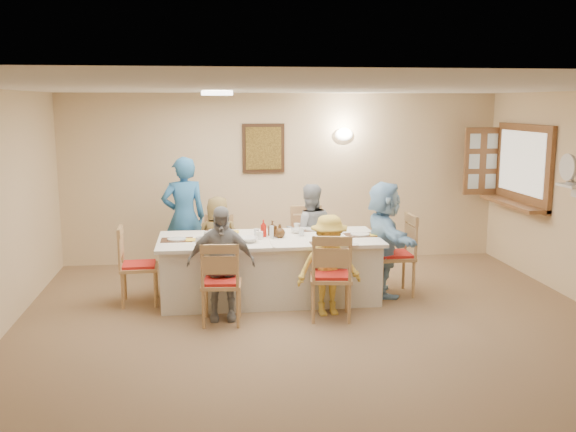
{
  "coord_description": "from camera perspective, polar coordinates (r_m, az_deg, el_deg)",
  "views": [
    {
      "loc": [
        -1.14,
        -5.95,
        2.37
      ],
      "look_at": [
        -0.2,
        1.4,
        1.05
      ],
      "focal_mm": 40.0,
      "sensor_mm": 36.0,
      "label": 1
    }
  ],
  "objects": [
    {
      "name": "teacup_a",
      "position": [
        7.36,
        -7.77,
        -2.25
      ],
      "size": [
        0.16,
        0.16,
        0.1
      ],
      "primitive_type": "imported",
      "rotation": [
        0.0,
        0.0,
        0.16
      ],
      "color": "white",
      "rests_on": "dining_table"
    },
    {
      "name": "napkin_fr",
      "position": [
        7.39,
        4.73,
        -2.44
      ],
      "size": [
        0.15,
        0.15,
        0.01
      ],
      "primitive_type": "cube",
      "color": "yellow",
      "rests_on": "dining_table"
    },
    {
      "name": "dining_table",
      "position": [
        7.81,
        -1.66,
        -4.66
      ],
      "size": [
        2.65,
        1.12,
        0.76
      ],
      "primitive_type": "cube",
      "color": "silver",
      "rests_on": "ground"
    },
    {
      "name": "chair_back_right",
      "position": [
        8.63,
        1.78,
        -2.47
      ],
      "size": [
        0.48,
        0.48,
        0.99
      ],
      "primitive_type": null,
      "rotation": [
        0.0,
        0.0,
        -0.03
      ],
      "color": "tan",
      "rests_on": "ground"
    },
    {
      "name": "plate_le",
      "position": [
        7.7,
        -9.86,
        -2.03
      ],
      "size": [
        0.22,
        0.22,
        0.01
      ],
      "primitive_type": "cylinder",
      "color": "white",
      "rests_on": "dining_table"
    },
    {
      "name": "plate_fr",
      "position": [
        7.4,
        3.28,
        -2.38
      ],
      "size": [
        0.24,
        0.24,
        0.02
      ],
      "primitive_type": "cylinder",
      "color": "white",
      "rests_on": "dining_table"
    },
    {
      "name": "chair_left_end",
      "position": [
        7.8,
        -13.1,
        -4.26
      ],
      "size": [
        0.47,
        0.47,
        0.94
      ],
      "primitive_type": null,
      "rotation": [
        0.0,
        0.0,
        1.61
      ],
      "color": "tan",
      "rests_on": "ground"
    },
    {
      "name": "napkin_br",
      "position": [
        8.19,
        3.51,
        -1.18
      ],
      "size": [
        0.15,
        0.15,
        0.01
      ],
      "primitive_type": "cube",
      "color": "yellow",
      "rests_on": "dining_table"
    },
    {
      "name": "chair_back_left",
      "position": [
        8.54,
        -6.21,
        -2.98
      ],
      "size": [
        0.47,
        0.47,
        0.89
      ],
      "primitive_type": null,
      "rotation": [
        0.0,
        0.0,
        -0.1
      ],
      "color": "tan",
      "rests_on": "ground"
    },
    {
      "name": "napkin_bl",
      "position": [
        8.06,
        -4.91,
        -1.39
      ],
      "size": [
        0.14,
        0.14,
        0.01
      ],
      "primitive_type": "cube",
      "color": "yellow",
      "rests_on": "dining_table"
    },
    {
      "name": "chair_front_right",
      "position": [
        7.11,
        3.82,
        -5.27
      ],
      "size": [
        0.53,
        0.53,
        0.98
      ],
      "primitive_type": null,
      "rotation": [
        0.0,
        0.0,
        2.99
      ],
      "color": "tan",
      "rests_on": "ground"
    },
    {
      "name": "drinking_glass",
      "position": [
        7.75,
        -2.82,
        -1.48
      ],
      "size": [
        0.06,
        0.06,
        0.1
      ],
      "primitive_type": "cylinder",
      "color": "silver",
      "rests_on": "dining_table"
    },
    {
      "name": "napkin_le",
      "position": [
        7.64,
        -8.52,
        -2.1
      ],
      "size": [
        0.15,
        0.15,
        0.01
      ],
      "primitive_type": "cube",
      "color": "yellow",
      "rests_on": "dining_table"
    },
    {
      "name": "teacup_b",
      "position": [
        8.23,
        0.8,
        -0.91
      ],
      "size": [
        0.09,
        0.09,
        0.08
      ],
      "primitive_type": "imported",
      "rotation": [
        0.0,
        0.0,
        0.02
      ],
      "color": "white",
      "rests_on": "dining_table"
    },
    {
      "name": "condiment_ketchup",
      "position": [
        7.76,
        -2.2,
        -1.1
      ],
      "size": [
        0.14,
        0.14,
        0.21
      ],
      "primitive_type": "imported",
      "rotation": [
        0.0,
        0.0,
        -0.41
      ],
      "color": "red",
      "rests_on": "dining_table"
    },
    {
      "name": "caregiver",
      "position": [
        8.81,
        -9.23,
        -0.13
      ],
      "size": [
        0.76,
        0.64,
        1.65
      ],
      "primitive_type": "imported",
      "rotation": [
        0.0,
        0.0,
        3.35
      ],
      "color": "teal",
      "rests_on": "ground"
    },
    {
      "name": "plate_br",
      "position": [
        8.21,
        2.21,
        -1.13
      ],
      "size": [
        0.25,
        0.25,
        0.02
      ],
      "primitive_type": "cylinder",
      "color": "white",
      "rests_on": "dining_table"
    },
    {
      "name": "plate_bl",
      "position": [
        8.1,
        -6.2,
        -1.33
      ],
      "size": [
        0.25,
        0.25,
        0.02
      ],
      "primitive_type": "cylinder",
      "color": "white",
      "rests_on": "dining_table"
    },
    {
      "name": "bowl_b",
      "position": [
        7.99,
        0.87,
        -1.32
      ],
      "size": [
        0.19,
        0.19,
        0.05
      ],
      "primitive_type": "imported",
      "rotation": [
        0.0,
        0.0,
        -0.06
      ],
      "color": "white",
      "rests_on": "dining_table"
    },
    {
      "name": "condiment_brown",
      "position": [
        7.79,
        -1.41,
        -1.12
      ],
      "size": [
        0.14,
        0.14,
        0.19
      ],
      "primitive_type": "imported",
      "rotation": [
        0.0,
        0.0,
        0.36
      ],
      "color": "#4A2E13",
      "rests_on": "dining_table"
    },
    {
      "name": "diner_back_right",
      "position": [
        8.48,
        1.91,
        -1.55
      ],
      "size": [
        0.64,
        0.5,
        1.31
      ],
      "primitive_type": "imported",
      "rotation": [
        0.0,
        0.0,
        3.15
      ],
      "color": "#92959B",
      "rests_on": "ground"
    },
    {
      "name": "wall_picture",
      "position": [
        9.48,
        -2.2,
        6.04
      ],
      "size": [
        0.62,
        0.05,
        0.72
      ],
      "color": "#3C2615",
      "rests_on": "room_walls"
    },
    {
      "name": "chair_right_end",
      "position": [
        8.08,
        9.36,
        -3.38
      ],
      "size": [
        0.49,
        0.49,
        1.01
      ],
      "primitive_type": null,
      "rotation": [
        0.0,
        0.0,
        -1.57
      ],
      "color": "tan",
      "rests_on": "ground"
    },
    {
      "name": "diner_front_right",
      "position": [
        7.2,
        3.64,
        -4.4
      ],
      "size": [
        0.84,
        0.6,
        1.14
      ],
      "primitive_type": "imported",
      "rotation": [
        0.0,
        0.0,
        0.12
      ],
      "color": "#E9C045",
      "rests_on": "ground"
    },
    {
      "name": "plate_re",
      "position": [
        7.91,
        6.43,
        -1.61
      ],
      "size": [
        0.23,
        0.23,
        0.01
      ],
      "primitive_type": "cylinder",
      "color": "white",
      "rests_on": "dining_table"
    },
    {
      "name": "placemat_fl",
      "position": [
        7.28,
        -6.05,
        -2.71
      ],
      "size": [
        0.34,
        0.25,
        0.01
      ],
      "primitive_type": "cube",
      "color": "#472B19",
      "rests_on": "dining_table"
    },
    {
      "name": "placemat_bl",
      "position": [
        8.1,
        -6.19,
        -1.4
      ],
      "size": [
        0.34,
        0.25,
        0.01
      ],
      "primitive_type": "cube",
      "color": "#472B19",
      "rests_on": "dining_table"
    },
    {
      "name": "room_walls",
      "position": [
        6.12,
        3.53,
        2.05
      ],
      "size": [
        7.0,
        7.0,
        7.0
      ],
      "color": "beige",
      "rests_on": "ground"
    },
    {
      "name": "placemat_fr",
      "position": [
        7.4,
        3.28,
        -2.46
      ],
      "size": [
        0.33,
        0.24,
        0.01
      ],
      "primitive_type": "cube",
      "color": "#472B19",
      "rests_on": "dining_table"
    },
    {
      "name": "desk_fan",
      "position": [
        8.23,
        23.83,
        3.52
      ],
      "size": [
        0.3,
        0.3,
        0.28
      ],
      "primitive_type": null,
      "color": "#A5A5A8",
      "rests_on": "fan_shelf"
    },
    {
      "name": "plate_fl",
      "position": [
        7.28,
        -6.06,
        -2.63
      ],
      "size": [
        0.23,
        0.23,
        0.01
      ],
      "primitive_type": "cylinder",
      "color": "white",
      "rests_on": "dining_table"
    },
    {
      "name": "placemat_re",
      "position": [
        7.91,
        6.43,
        -1.69
      ],
      "size": [
        0.37,
        0.27,
        0.01
      ],
      "primitive_type": "cube",
      "color": "#472B19",
      "rests_on": "dining_table"
    },
    {
      "name": "diner_front_left",
      "position": [
        7.06,
        -5.99,
        -4.19
      ],
      "size": [
        0.77,
        0.37,
        1.27
      ],
      "primitive_type": "imported",
      "rotation": [
        0.0,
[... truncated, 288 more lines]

